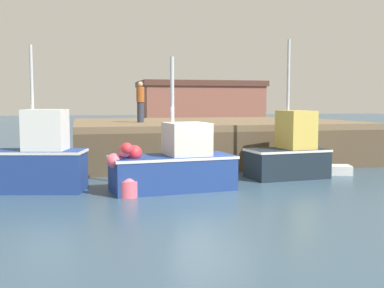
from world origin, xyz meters
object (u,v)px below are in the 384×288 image
(fishing_boat_near_left, at_px, (37,160))
(mooring_buoy_foreground, at_px, (128,185))
(fishing_boat_near_right, at_px, (173,164))
(dockworker, at_px, (140,102))
(fishing_boat_mid, at_px, (289,153))
(rowboat, at_px, (326,170))

(fishing_boat_near_left, height_order, mooring_buoy_foreground, fishing_boat_near_left)
(fishing_boat_near_right, xyz_separation_m, dockworker, (-0.18, 6.19, 1.87))
(fishing_boat_mid, xyz_separation_m, mooring_buoy_foreground, (-5.83, -2.08, -0.54))
(rowboat, bearing_deg, fishing_boat_mid, -166.15)
(fishing_boat_near_left, relative_size, fishing_boat_mid, 0.90)
(dockworker, bearing_deg, rowboat, -35.59)
(fishing_boat_near_right, relative_size, fishing_boat_mid, 0.83)
(rowboat, bearing_deg, dockworker, 144.41)
(fishing_boat_near_left, xyz_separation_m, mooring_buoy_foreground, (2.53, -1.46, -0.60))
(fishing_boat_near_left, relative_size, dockworker, 2.49)
(fishing_boat_near_right, height_order, rowboat, fishing_boat_near_right)
(fishing_boat_near_right, height_order, dockworker, fishing_boat_near_right)
(dockworker, bearing_deg, fishing_boat_near_right, -88.33)
(fishing_boat_mid, relative_size, rowboat, 2.53)
(rowboat, distance_m, dockworker, 8.08)
(fishing_boat_near_left, xyz_separation_m, rowboat, (10.04, 1.03, -0.77))
(fishing_boat_near_right, height_order, mooring_buoy_foreground, fishing_boat_near_right)
(fishing_boat_mid, xyz_separation_m, dockworker, (-4.57, 4.89, 1.77))
(fishing_boat_near_left, height_order, fishing_boat_mid, fishing_boat_mid)
(fishing_boat_near_right, bearing_deg, mooring_buoy_foreground, -151.54)
(rowboat, relative_size, mooring_buoy_foreground, 2.55)
(dockworker, distance_m, mooring_buoy_foreground, 7.45)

